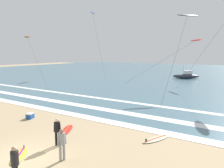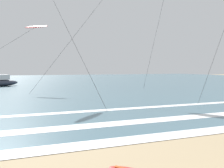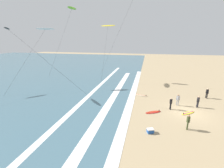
% 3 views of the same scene
% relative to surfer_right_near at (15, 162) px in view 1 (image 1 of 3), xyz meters
% --- Properties ---
extents(ground_plane, '(160.00, 160.00, 0.00)m').
position_rel_surfer_right_near_xyz_m(ground_plane, '(-1.72, 1.63, -0.96)').
color(ground_plane, tan).
extents(ocean_surface, '(140.00, 90.00, 0.01)m').
position_rel_surfer_right_near_xyz_m(ocean_surface, '(-1.72, 53.47, -0.95)').
color(ocean_surface, '#476B7A').
rests_on(ocean_surface, ground).
extents(wave_foam_shoreline, '(48.05, 1.03, 0.01)m').
position_rel_surfer_right_near_xyz_m(wave_foam_shoreline, '(-1.97, 8.87, -0.94)').
color(wave_foam_shoreline, white).
rests_on(wave_foam_shoreline, ocean_surface).
extents(wave_foam_mid_break, '(43.82, 1.05, 0.01)m').
position_rel_surfer_right_near_xyz_m(wave_foam_mid_break, '(-2.65, 11.74, -0.94)').
color(wave_foam_mid_break, white).
rests_on(wave_foam_mid_break, ocean_surface).
extents(wave_foam_outer_break, '(56.39, 0.73, 0.01)m').
position_rel_surfer_right_near_xyz_m(wave_foam_outer_break, '(-1.67, 15.70, -0.94)').
color(wave_foam_outer_break, white).
rests_on(wave_foam_outer_break, ocean_surface).
extents(surfer_right_near, '(0.36, 0.47, 1.60)m').
position_rel_surfer_right_near_xyz_m(surfer_right_near, '(0.00, 0.00, 0.00)').
color(surfer_right_near, '#232328').
rests_on(surfer_right_near, ground).
extents(surfer_left_far, '(0.32, 0.51, 1.60)m').
position_rel_surfer_right_near_xyz_m(surfer_left_far, '(0.06, 2.47, 0.00)').
color(surfer_left_far, gray).
rests_on(surfer_left_far, ground).
extents(surfer_left_near, '(0.52, 0.32, 1.60)m').
position_rel_surfer_right_near_xyz_m(surfer_left_near, '(-1.43, 3.58, 0.00)').
color(surfer_left_near, black).
rests_on(surfer_left_near, ground).
extents(surfboard_left_pile, '(1.57, 2.12, 0.25)m').
position_rel_surfer_right_near_xyz_m(surfboard_left_pile, '(-2.85, 5.74, -0.91)').
color(surfboard_left_pile, red).
rests_on(surfboard_left_pile, ground).
extents(surfboard_foreground_flat, '(1.28, 2.18, 0.25)m').
position_rel_surfer_right_near_xyz_m(surfboard_foreground_flat, '(2.84, 7.49, -0.91)').
color(surfboard_foreground_flat, beige).
rests_on(surfboard_foreground_flat, ground).
extents(surfboard_right_spare, '(1.78, 2.01, 0.25)m').
position_rel_surfer_right_near_xyz_m(surfboard_right_spare, '(-2.09, 1.58, -0.91)').
color(surfboard_right_spare, yellow).
rests_on(surfboard_right_spare, ground).
extents(kite_black_high_left, '(2.76, 13.63, 10.50)m').
position_rel_surfer_right_near_xyz_m(kite_black_high_left, '(-1.05, 27.24, 9.24)').
color(kite_black_high_left, black).
rests_on(kite_black_high_left, ground).
extents(kite_orange_high_right, '(11.39, 5.80, 8.24)m').
position_rel_surfer_right_near_xyz_m(kite_orange_high_right, '(-27.43, 21.03, 7.01)').
color(kite_orange_high_right, orange).
rests_on(kite_orange_high_right, ground).
extents(kite_blue_far_left, '(7.32, 5.67, 14.56)m').
position_rel_surfer_right_near_xyz_m(kite_blue_far_left, '(-25.67, 37.78, 13.27)').
color(kite_blue_far_left, blue).
rests_on(kite_blue_far_left, ground).
extents(kite_red_distant_high, '(11.96, 5.47, 7.43)m').
position_rel_surfer_right_near_xyz_m(kite_red_distant_high, '(-1.21, 33.13, 6.21)').
color(kite_red_distant_high, red).
rests_on(kite_red_distant_high, ground).
extents(offshore_boat, '(5.41, 3.83, 2.70)m').
position_rel_surfer_right_near_xyz_m(offshore_boat, '(-4.78, 41.69, -0.40)').
color(offshore_boat, '#2D3342').
rests_on(offshore_boat, ground).
extents(cooler_box, '(0.65, 0.74, 0.44)m').
position_rel_surfer_right_near_xyz_m(cooler_box, '(-7.31, 6.14, -0.74)').
color(cooler_box, '#1E4C9E').
rests_on(cooler_box, ground).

